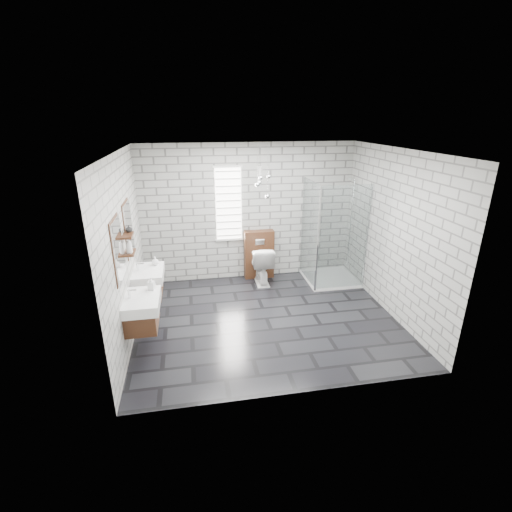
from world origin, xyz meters
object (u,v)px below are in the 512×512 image
object	(u,v)px
shower_enclosure	(329,259)
toilet	(261,264)
cistern_panel	(259,254)
vanity_right	(146,275)
vanity_left	(139,303)

from	to	relation	value
shower_enclosure	toilet	distance (m)	1.34
cistern_panel	toilet	xyz separation A→B (m)	(0.00, -0.25, -0.12)
vanity_right	cistern_panel	bearing A→B (deg)	31.69
vanity_left	shower_enclosure	world-z (taller)	shower_enclosure
vanity_right	shower_enclosure	bearing A→B (deg)	12.84
vanity_left	toilet	world-z (taller)	vanity_left
vanity_left	vanity_right	world-z (taller)	same
vanity_right	vanity_left	bearing A→B (deg)	-90.00
vanity_right	toilet	distance (m)	2.37
vanity_left	vanity_right	distance (m)	0.97
shower_enclosure	vanity_left	bearing A→B (deg)	-152.93
toilet	shower_enclosure	bearing A→B (deg)	170.26
vanity_left	vanity_right	bearing A→B (deg)	90.00
cistern_panel	shower_enclosure	xyz separation A→B (m)	(1.31, -0.52, 0.00)
toilet	vanity_right	bearing A→B (deg)	28.24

